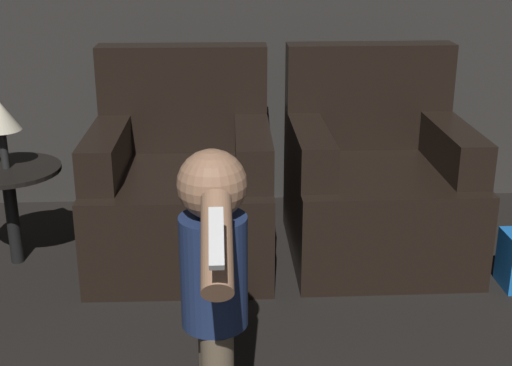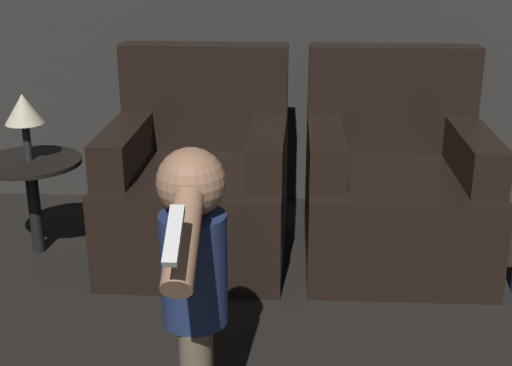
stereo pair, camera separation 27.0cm
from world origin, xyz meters
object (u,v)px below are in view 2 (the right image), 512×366
Objects in this scene: person_toddler at (194,270)px; lamp at (24,110)px; armchair_left at (199,187)px; armchair_right at (394,190)px.

lamp is at bearing 32.21° from person_toddler.
armchair_right is at bearing 1.03° from armchair_left.
armchair_left and armchair_right have the same top height.
person_toddler is (0.16, -1.30, 0.21)m from armchair_left.
armchair_left reaches higher than lamp.
person_toddler is at bearing -120.94° from armchair_right.
armchair_left is 1.33m from person_toddler.
armchair_right is 1.53m from person_toddler.
armchair_left is at bearing 1.54° from person_toddler.
armchair_left is 0.89m from lamp.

